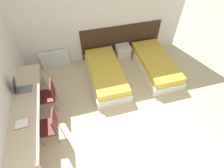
{
  "coord_description": "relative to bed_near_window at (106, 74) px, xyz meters",
  "views": [
    {
      "loc": [
        -0.76,
        -0.61,
        3.79
      ],
      "look_at": [
        0.0,
        2.17,
        0.55
      ],
      "focal_mm": 28.0,
      "sensor_mm": 36.0,
      "label": 1
    }
  ],
  "objects": [
    {
      "name": "open_notebook",
      "position": [
        -2.01,
        -1.45,
        0.57
      ],
      "size": [
        0.28,
        0.22,
        0.02
      ],
      "rotation": [
        0.0,
        0.0,
        0.04
      ],
      "color": "#B21E1E",
      "rests_on": "desk"
    },
    {
      "name": "nightstand",
      "position": [
        0.77,
        0.82,
        0.02
      ],
      "size": [
        0.45,
        0.37,
        0.45
      ],
      "color": "beige",
      "rests_on": "ground_plane"
    },
    {
      "name": "chair_near_notebook",
      "position": [
        -1.56,
        -1.46,
        0.28
      ],
      "size": [
        0.45,
        0.45,
        0.86
      ],
      "rotation": [
        0.0,
        0.0,
        -0.09
      ],
      "color": "#511919",
      "rests_on": "ground_plane"
    },
    {
      "name": "chair_near_laptop",
      "position": [
        -1.56,
        -0.6,
        0.28
      ],
      "size": [
        0.44,
        0.44,
        0.86
      ],
      "rotation": [
        0.0,
        0.0,
        -0.05
      ],
      "color": "#511919",
      "rests_on": "ground_plane"
    },
    {
      "name": "headboard_panel",
      "position": [
        0.77,
        1.04,
        0.32
      ],
      "size": [
        2.59,
        0.03,
        1.06
      ],
      "color": "#382316",
      "rests_on": "ground_plane"
    },
    {
      "name": "bed_near_door",
      "position": [
        1.55,
        0.0,
        0.0
      ],
      "size": [
        0.94,
        2.01,
        0.43
      ],
      "color": "silver",
      "rests_on": "ground_plane"
    },
    {
      "name": "desk",
      "position": [
        -1.98,
        -1.02,
        0.41
      ],
      "size": [
        0.58,
        2.58,
        0.77
      ],
      "color": "#C6B28E",
      "rests_on": "ground_plane"
    },
    {
      "name": "laptop",
      "position": [
        -2.06,
        -0.56,
        0.63
      ],
      "size": [
        0.37,
        0.23,
        0.36
      ],
      "rotation": [
        0.0,
        0.0,
        -0.04
      ],
      "color": "slate",
      "rests_on": "desk"
    },
    {
      "name": "wall_back",
      "position": [
        -0.01,
        1.07,
        1.14
      ],
      "size": [
        5.51,
        0.05,
        2.7
      ],
      "color": "silver",
      "rests_on": "ground_plane"
    },
    {
      "name": "radiator",
      "position": [
        -1.37,
        0.95,
        0.07
      ],
      "size": [
        0.85,
        0.12,
        0.57
      ],
      "color": "silver",
      "rests_on": "ground_plane"
    },
    {
      "name": "bed_near_window",
      "position": [
        0.0,
        0.0,
        0.0
      ],
      "size": [
        0.94,
        2.01,
        0.43
      ],
      "color": "silver",
      "rests_on": "ground_plane"
    }
  ]
}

